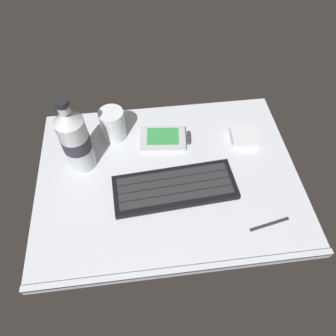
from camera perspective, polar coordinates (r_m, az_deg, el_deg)
The scene contains 7 objects.
ground_plane at distance 75.91cm, azimuth 0.02°, elevation -1.87°, with size 64.00×48.00×2.80cm.
keyboard at distance 72.35cm, azimuth 1.26°, elevation -3.65°, with size 29.64×12.82×1.70cm.
handheld_device at distance 81.61cm, azimuth -0.51°, elevation 5.68°, with size 13.33×8.81×1.50cm.
juice_cup at distance 81.58cm, azimuth -10.24°, elevation 7.89°, with size 6.40×6.40×8.50cm.
water_bottle at distance 73.46cm, azimuth -16.98°, elevation 5.08°, with size 6.73×6.73×20.80cm.
charger_block at distance 83.80cm, azimuth 14.05°, elevation 5.78°, with size 7.00×5.60×2.40cm, color silver.
stylus_pen at distance 72.03cm, azimuth 18.50°, elevation -9.86°, with size 0.70×0.70×9.50cm, color #26262B.
Camera 1 is at (-5.01, -41.56, 62.49)cm, focal length 32.55 mm.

